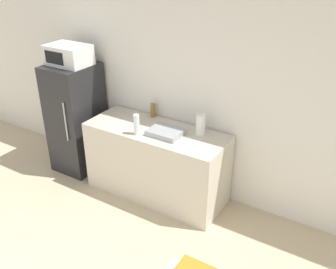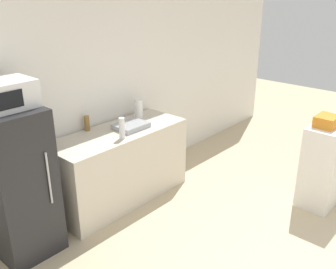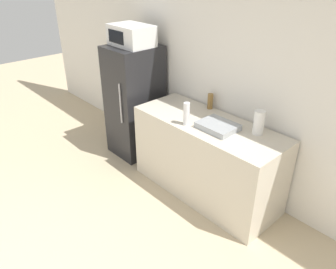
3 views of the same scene
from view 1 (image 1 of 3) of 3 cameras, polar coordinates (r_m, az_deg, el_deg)
wall_back at (r=4.58m, az=-0.16°, el=7.36°), size 8.00×0.06×2.60m
refrigerator at (r=5.21m, az=-13.80°, el=2.45°), size 0.56×0.66×1.48m
microwave at (r=4.92m, az=-14.93°, el=11.64°), size 0.54×0.38×0.25m
counter at (r=4.61m, az=-1.76°, el=-4.27°), size 1.72×0.67×0.90m
sink_basin at (r=4.26m, az=-0.35°, el=0.37°), size 0.38×0.30×0.06m
bottle_tall at (r=4.24m, az=-4.81°, el=1.52°), size 0.07×0.07×0.24m
bottle_short at (r=4.68m, az=-2.31°, el=3.71°), size 0.06×0.06×0.18m
paper_towel_roll at (r=4.24m, az=4.97°, el=1.51°), size 0.11×0.11×0.25m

